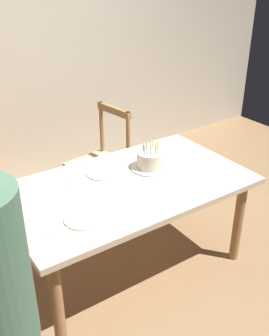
% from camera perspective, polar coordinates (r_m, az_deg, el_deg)
% --- Properties ---
extents(ground, '(6.40, 6.40, 0.00)m').
position_cam_1_polar(ground, '(3.09, -0.79, -13.88)').
color(ground, '#93704C').
extents(back_wall, '(6.40, 0.10, 2.60)m').
position_cam_1_polar(back_wall, '(4.06, -16.04, 16.01)').
color(back_wall, beige).
rests_on(back_wall, ground).
extents(dining_table, '(1.65, 0.95, 0.72)m').
position_cam_1_polar(dining_table, '(2.71, -0.88, -3.71)').
color(dining_table, beige).
rests_on(dining_table, ground).
extents(birthday_cake, '(0.28, 0.28, 0.20)m').
position_cam_1_polar(birthday_cake, '(2.83, 2.29, 1.04)').
color(birthday_cake, silver).
rests_on(birthday_cake, dining_table).
extents(plate_near_celebrant, '(0.22, 0.22, 0.01)m').
position_cam_1_polar(plate_near_celebrant, '(2.32, -7.43, -7.35)').
color(plate_near_celebrant, white).
rests_on(plate_near_celebrant, dining_table).
extents(plate_far_side, '(0.22, 0.22, 0.01)m').
position_cam_1_polar(plate_far_side, '(2.79, -4.73, -0.73)').
color(plate_far_side, white).
rests_on(plate_far_side, dining_table).
extents(fork_near_celebrant, '(0.18, 0.04, 0.01)m').
position_cam_1_polar(fork_near_celebrant, '(2.26, -10.93, -8.78)').
color(fork_near_celebrant, silver).
rests_on(fork_near_celebrant, dining_table).
extents(fork_far_side, '(0.18, 0.03, 0.01)m').
position_cam_1_polar(fork_far_side, '(2.72, -7.65, -1.68)').
color(fork_far_side, silver).
rests_on(fork_far_side, dining_table).
extents(chair_spindle_back, '(0.50, 0.50, 0.95)m').
position_cam_1_polar(chair_spindle_back, '(3.50, -4.94, 0.53)').
color(chair_spindle_back, tan).
rests_on(chair_spindle_back, ground).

